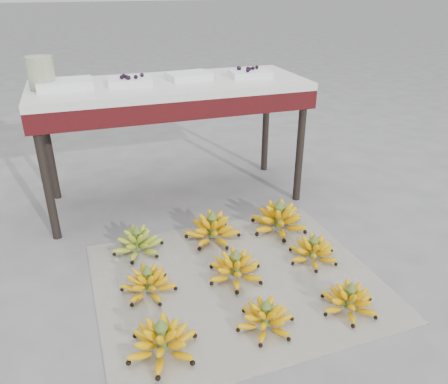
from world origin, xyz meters
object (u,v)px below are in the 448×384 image
object	(u,v)px
bunch_back_right	(279,219)
glass_jar	(41,73)
bunch_front_center	(266,318)
vendor_table	(171,96)
bunch_mid_left	(148,283)
bunch_front_right	(349,300)
bunch_front_left	(162,341)
bunch_back_center	(213,229)
bunch_mid_center	(236,268)
bunch_back_left	(138,243)
newspaper_mat	(236,280)
bunch_mid_right	(313,251)
tray_far_right	(250,74)
tray_far_left	(65,84)
tray_left	(131,81)
tray_right	(189,76)

from	to	relation	value
bunch_back_right	glass_jar	world-z (taller)	glass_jar
bunch_front_center	glass_jar	xyz separation A→B (m)	(-0.73, 1.25, 0.76)
vendor_table	glass_jar	size ratio (longest dim) A/B	9.14
bunch_front_center	bunch_mid_left	size ratio (longest dim) A/B	0.95
bunch_front_right	vendor_table	xyz separation A→B (m)	(-0.44, 1.25, 0.59)
bunch_front_left	bunch_back_center	xyz separation A→B (m)	(0.41, 0.69, 0.00)
bunch_mid_center	bunch_back_left	size ratio (longest dim) A/B	0.85
bunch_front_center	bunch_mid_center	world-z (taller)	bunch_mid_center
newspaper_mat	bunch_back_left	world-z (taller)	bunch_back_left
bunch_mid_left	bunch_back_right	xyz separation A→B (m)	(0.77, 0.31, 0.01)
bunch_front_right	glass_jar	size ratio (longest dim) A/B	1.44
bunch_mid_right	vendor_table	size ratio (longest dim) A/B	0.18
bunch_front_center	bunch_front_right	world-z (taller)	bunch_front_right
tray_far_right	glass_jar	world-z (taller)	glass_jar
tray_far_left	bunch_mid_left	bearing A→B (deg)	-75.32
bunch_back_right	glass_jar	size ratio (longest dim) A/B	1.98
bunch_front_right	tray_far_left	bearing A→B (deg)	130.02
bunch_front_center	tray_far_left	world-z (taller)	tray_far_left
newspaper_mat	tray_left	bearing A→B (deg)	107.84
bunch_mid_center	vendor_table	world-z (taller)	vendor_table
tray_far_right	bunch_mid_right	bearing A→B (deg)	-89.57
bunch_front_left	bunch_mid_right	xyz separation A→B (m)	(0.81, 0.35, -0.01)
newspaper_mat	bunch_front_center	distance (m)	0.33
bunch_front_center	tray_left	world-z (taller)	tray_left
bunch_back_left	tray_far_left	size ratio (longest dim) A/B	1.14
bunch_front_center	bunch_back_right	xyz separation A→B (m)	(0.37, 0.67, 0.02)
bunch_front_left	tray_left	world-z (taller)	tray_left
bunch_back_left	tray_far_left	bearing A→B (deg)	131.63
bunch_mid_right	vendor_table	bearing A→B (deg)	128.20
tray_far_left	tray_far_right	bearing A→B (deg)	-1.72
bunch_mid_right	tray_far_left	distance (m)	1.53
bunch_back_center	newspaper_mat	bearing A→B (deg)	-104.50
bunch_front_left	bunch_front_right	distance (m)	0.78
bunch_back_center	bunch_back_right	size ratio (longest dim) A/B	1.04
bunch_back_right	bunch_mid_left	bearing A→B (deg)	-153.55
tray_left	bunch_back_center	bearing A→B (deg)	-61.10
newspaper_mat	bunch_mid_right	xyz separation A→B (m)	(0.41, 0.03, 0.05)
bunch_mid_left	tray_right	size ratio (longest dim) A/B	1.23
bunch_front_left	bunch_mid_left	size ratio (longest dim) A/B	0.89
newspaper_mat	bunch_front_left	size ratio (longest dim) A/B	4.44
bunch_front_center	bunch_back_left	xyz separation A→B (m)	(-0.39, 0.70, 0.00)
bunch_mid_left	tray_far_right	distance (m)	1.35
bunch_front_center	tray_left	bearing A→B (deg)	125.61
bunch_mid_right	bunch_mid_left	bearing A→B (deg)	-170.88
bunch_front_right	bunch_front_center	bearing A→B (deg)	179.32
bunch_mid_left	glass_jar	world-z (taller)	glass_jar
newspaper_mat	bunch_mid_right	size ratio (longest dim) A/B	4.49
bunch_mid_left	bunch_mid_center	xyz separation A→B (m)	(0.40, -0.03, 0.00)
bunch_front_left	bunch_back_left	size ratio (longest dim) A/B	0.89
bunch_front_left	tray_right	size ratio (longest dim) A/B	1.10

